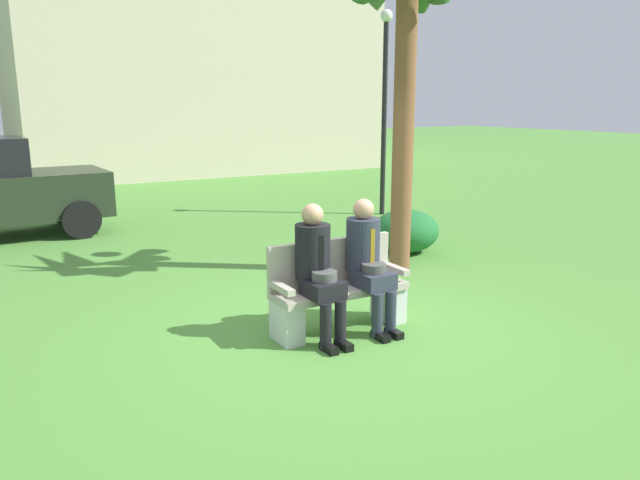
% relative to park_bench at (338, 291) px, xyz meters
% --- Properties ---
extents(ground_plane, '(80.00, 80.00, 0.00)m').
position_rel_park_bench_xyz_m(ground_plane, '(0.07, -0.14, -0.40)').
color(ground_plane, '#518E39').
extents(park_bench, '(1.40, 0.44, 0.90)m').
position_rel_park_bench_xyz_m(park_bench, '(0.00, 0.00, 0.00)').
color(park_bench, '#B7AD9E').
rests_on(park_bench, ground).
extents(seated_man_left, '(0.34, 0.72, 1.31)m').
position_rel_park_bench_xyz_m(seated_man_left, '(-0.30, -0.12, 0.33)').
color(seated_man_left, black).
rests_on(seated_man_left, ground).
extents(seated_man_right, '(0.34, 0.72, 1.31)m').
position_rel_park_bench_xyz_m(seated_man_right, '(0.28, -0.12, 0.33)').
color(seated_man_right, '#2D3342').
rests_on(seated_man_right, ground).
extents(shrub_near_bench, '(1.04, 0.96, 0.65)m').
position_rel_park_bench_xyz_m(shrub_near_bench, '(2.59, 2.21, -0.07)').
color(shrub_near_bench, '#216C32').
rests_on(shrub_near_bench, ground).
extents(street_lamp, '(0.24, 0.24, 3.98)m').
position_rel_park_bench_xyz_m(street_lamp, '(4.19, 5.01, 2.01)').
color(street_lamp, black).
rests_on(street_lamp, ground).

